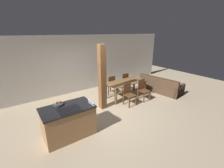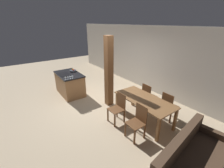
{
  "view_description": "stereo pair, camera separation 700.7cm",
  "coord_description": "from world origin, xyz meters",
  "px_view_note": "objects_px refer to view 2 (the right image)",
  "views": [
    {
      "loc": [
        -2.51,
        -4.2,
        2.85
      ],
      "look_at": [
        0.6,
        0.2,
        0.95
      ],
      "focal_mm": 24.0,
      "sensor_mm": 36.0,
      "label": 1
    },
    {
      "loc": [
        4.27,
        -2.41,
        2.84
      ],
      "look_at": [
        0.6,
        0.2,
        0.95
      ],
      "focal_mm": 24.0,
      "sensor_mm": 36.0,
      "label": 2
    }
  ],
  "objects_px": {
    "dining_chair_far_right": "(169,106)",
    "wine_glass_middle": "(68,77)",
    "wine_glass_end": "(72,76)",
    "timber_post": "(109,73)",
    "wine_glass_far": "(70,76)",
    "dining_chair_near_right": "(138,121)",
    "dining_table": "(144,102)",
    "fruit_bowl": "(73,71)",
    "dining_chair_near_left": "(118,107)",
    "kitchen_island": "(70,84)",
    "wine_glass_near": "(65,77)",
    "dining_chair_far_left": "(148,96)",
    "couch": "(192,163)"
  },
  "relations": [
    {
      "from": "wine_glass_end",
      "to": "dining_chair_near_left",
      "type": "distance_m",
      "value": 2.18
    },
    {
      "from": "wine_glass_middle",
      "to": "timber_post",
      "type": "distance_m",
      "value": 1.52
    },
    {
      "from": "dining_chair_near_left",
      "to": "dining_chair_near_right",
      "type": "distance_m",
      "value": 0.82
    },
    {
      "from": "fruit_bowl",
      "to": "dining_chair_far_left",
      "type": "xyz_separation_m",
      "value": [
        2.83,
        1.53,
        -0.46
      ]
    },
    {
      "from": "kitchen_island",
      "to": "wine_glass_far",
      "type": "height_order",
      "value": "wine_glass_far"
    },
    {
      "from": "dining_chair_near_left",
      "to": "fruit_bowl",
      "type": "bearing_deg",
      "value": -175.48
    },
    {
      "from": "wine_glass_far",
      "to": "dining_chair_near_left",
      "type": "distance_m",
      "value": 2.2
    },
    {
      "from": "wine_glass_middle",
      "to": "fruit_bowl",
      "type": "bearing_deg",
      "value": 147.18
    },
    {
      "from": "dining_table",
      "to": "couch",
      "type": "height_order",
      "value": "couch"
    },
    {
      "from": "fruit_bowl",
      "to": "dining_chair_near_left",
      "type": "distance_m",
      "value": 2.87
    },
    {
      "from": "kitchen_island",
      "to": "dining_chair_far_left",
      "type": "bearing_deg",
      "value": 33.71
    },
    {
      "from": "wine_glass_end",
      "to": "dining_chair_near_right",
      "type": "relative_size",
      "value": 0.14
    },
    {
      "from": "wine_glass_middle",
      "to": "couch",
      "type": "bearing_deg",
      "value": 11.64
    },
    {
      "from": "wine_glass_near",
      "to": "wine_glass_middle",
      "type": "height_order",
      "value": "same"
    },
    {
      "from": "wine_glass_end",
      "to": "timber_post",
      "type": "xyz_separation_m",
      "value": [
        1.03,
        0.92,
        0.22
      ]
    },
    {
      "from": "wine_glass_end",
      "to": "dining_chair_far_left",
      "type": "bearing_deg",
      "value": 42.36
    },
    {
      "from": "wine_glass_far",
      "to": "dining_chair_near_left",
      "type": "bearing_deg",
      "value": 17.56
    },
    {
      "from": "kitchen_island",
      "to": "dining_chair_far_right",
      "type": "xyz_separation_m",
      "value": [
        3.48,
        1.78,
        0.03
      ]
    },
    {
      "from": "wine_glass_far",
      "to": "dining_chair_near_right",
      "type": "relative_size",
      "value": 0.14
    },
    {
      "from": "fruit_bowl",
      "to": "wine_glass_end",
      "type": "distance_m",
      "value": 0.86
    },
    {
      "from": "dining_chair_near_left",
      "to": "dining_table",
      "type": "bearing_deg",
      "value": 57.87
    },
    {
      "from": "wine_glass_far",
      "to": "couch",
      "type": "distance_m",
      "value": 4.38
    },
    {
      "from": "dining_table",
      "to": "kitchen_island",
      "type": "bearing_deg",
      "value": -159.85
    },
    {
      "from": "wine_glass_middle",
      "to": "wine_glass_far",
      "type": "height_order",
      "value": "same"
    },
    {
      "from": "dining_chair_far_right",
      "to": "wine_glass_middle",
      "type": "bearing_deg",
      "value": 35.45
    },
    {
      "from": "wine_glass_near",
      "to": "wine_glass_end",
      "type": "bearing_deg",
      "value": 90.0
    },
    {
      "from": "fruit_bowl",
      "to": "dining_chair_near_left",
      "type": "bearing_deg",
      "value": 4.52
    },
    {
      "from": "wine_glass_middle",
      "to": "dining_chair_near_left",
      "type": "distance_m",
      "value": 2.23
    },
    {
      "from": "dining_chair_near_right",
      "to": "timber_post",
      "type": "relative_size",
      "value": 0.37
    },
    {
      "from": "wine_glass_far",
      "to": "dining_chair_far_right",
      "type": "distance_m",
      "value": 3.5
    },
    {
      "from": "wine_glass_middle",
      "to": "dining_table",
      "type": "height_order",
      "value": "wine_glass_middle"
    },
    {
      "from": "wine_glass_end",
      "to": "dining_table",
      "type": "xyz_separation_m",
      "value": [
        2.45,
        1.21,
        -0.36
      ]
    },
    {
      "from": "kitchen_island",
      "to": "dining_table",
      "type": "distance_m",
      "value": 3.28
    },
    {
      "from": "dining_chair_near_right",
      "to": "kitchen_island",
      "type": "bearing_deg",
      "value": -172.19
    },
    {
      "from": "dining_table",
      "to": "dining_chair_near_left",
      "type": "xyz_separation_m",
      "value": [
        -0.41,
        -0.65,
        -0.16
      ]
    },
    {
      "from": "dining_table",
      "to": "dining_chair_near_right",
      "type": "relative_size",
      "value": 2.0
    },
    {
      "from": "wine_glass_far",
      "to": "dining_table",
      "type": "relative_size",
      "value": 0.07
    },
    {
      "from": "wine_glass_near",
      "to": "dining_table",
      "type": "height_order",
      "value": "wine_glass_near"
    },
    {
      "from": "wine_glass_middle",
      "to": "dining_chair_near_right",
      "type": "height_order",
      "value": "wine_glass_middle"
    },
    {
      "from": "fruit_bowl",
      "to": "wine_glass_middle",
      "type": "bearing_deg",
      "value": -32.82
    },
    {
      "from": "wine_glass_far",
      "to": "dining_chair_far_right",
      "type": "relative_size",
      "value": 0.14
    },
    {
      "from": "dining_chair_near_right",
      "to": "wine_glass_end",
      "type": "bearing_deg",
      "value": -168.94
    },
    {
      "from": "dining_chair_near_right",
      "to": "dining_chair_far_right",
      "type": "xyz_separation_m",
      "value": [
        0.0,
        1.3,
        0.0
      ]
    },
    {
      "from": "fruit_bowl",
      "to": "wine_glass_near",
      "type": "xyz_separation_m",
      "value": [
        0.79,
        -0.6,
        0.06
      ]
    },
    {
      "from": "dining_chair_near_right",
      "to": "couch",
      "type": "relative_size",
      "value": 0.43
    },
    {
      "from": "fruit_bowl",
      "to": "wine_glass_far",
      "type": "distance_m",
      "value": 0.9
    },
    {
      "from": "fruit_bowl",
      "to": "dining_chair_near_right",
      "type": "relative_size",
      "value": 0.3
    },
    {
      "from": "fruit_bowl",
      "to": "dining_chair_far_left",
      "type": "distance_m",
      "value": 3.25
    },
    {
      "from": "wine_glass_near",
      "to": "wine_glass_far",
      "type": "distance_m",
      "value": 0.17
    },
    {
      "from": "wine_glass_far",
      "to": "wine_glass_end",
      "type": "relative_size",
      "value": 1.0
    }
  ]
}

